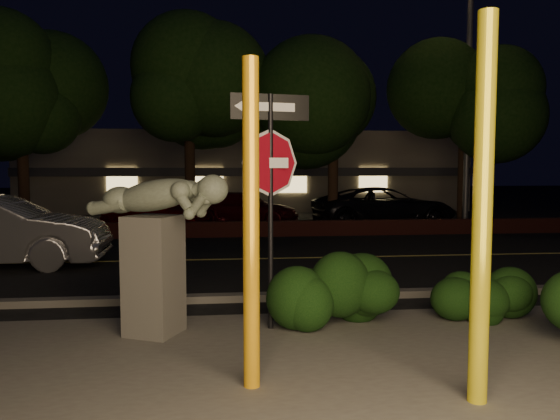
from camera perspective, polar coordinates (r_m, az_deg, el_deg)
The scene contains 22 objects.
ground at distance 16.32m, azimuth -1.10°, elevation -3.37°, with size 90.00×90.00×0.00m, color black.
patio at distance 5.75m, azimuth 9.36°, elevation -18.39°, with size 14.00×6.00×0.02m, color #4C4944.
road at distance 13.36m, azimuth 0.06°, elevation -5.10°, with size 80.00×8.00×0.01m, color black.
lane_marking at distance 13.36m, azimuth 0.06°, elevation -5.05°, with size 80.00×0.12×0.01m, color #D0BC53.
curb at distance 9.37m, azimuth 2.86°, elevation -8.94°, with size 80.00×0.25×0.12m, color #4C4944.
brick_wall at distance 17.57m, azimuth -1.48°, elevation -1.98°, with size 40.00×0.35×0.50m, color #4A1B17.
parking_lot at distance 23.25m, azimuth -2.65°, elevation -0.99°, with size 40.00×12.00×0.01m, color black.
building at distance 31.12m, azimuth -3.60°, elevation 4.08°, with size 22.00×10.20×4.00m.
tree_far_a at distance 20.42m, azimuth -25.56°, elevation 12.82°, with size 4.60×4.60×7.43m.
tree_far_b at distance 19.70m, azimuth -9.55°, elevation 15.63°, with size 5.20×5.20×8.41m.
tree_far_c at distance 19.60m, azimuth 5.65°, elevation 14.56°, with size 4.80×4.80×7.84m.
tree_far_d at distance 21.60m, azimuth 18.78°, elevation 12.75°, with size 4.40×4.40×7.42m.
yellow_pole_left at distance 5.42m, azimuth -3.04°, elevation -1.70°, with size 0.17×0.17×3.31m, color #FFAE15.
yellow_pole_right at distance 5.38m, azimuth 20.39°, elevation -0.22°, with size 0.18×0.18×3.65m, color yellow.
signpost at distance 7.38m, azimuth -1.00°, elevation 4.87°, with size 1.08×0.23×3.21m.
sculpture at distance 7.37m, azimuth -12.87°, elevation -2.74°, with size 1.94×1.27×2.15m.
hedge_center at distance 7.81m, azimuth 5.42°, elevation -8.42°, with size 1.90×0.89×0.99m, color black.
hedge_right at distance 8.49m, azimuth 20.33°, elevation -7.57°, with size 1.54×0.83×1.01m, color black.
streetlight at distance 21.24m, azimuth 18.61°, elevation 14.73°, with size 1.54×0.45×10.23m.
parked_car_red at distance 20.08m, azimuth -12.82°, elevation -0.11°, with size 1.55×3.86×1.31m, color #720503.
parked_car_darkred at distance 21.30m, azimuth -3.80°, elevation 0.16°, with size 1.74×4.29×1.24m, color #47090F.
parked_car_dark at distance 20.83m, azimuth 10.83°, elevation 0.32°, with size 2.46×5.33×1.48m, color black.
Camera 1 is at (-1.45, -6.10, 2.24)m, focal length 35.00 mm.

